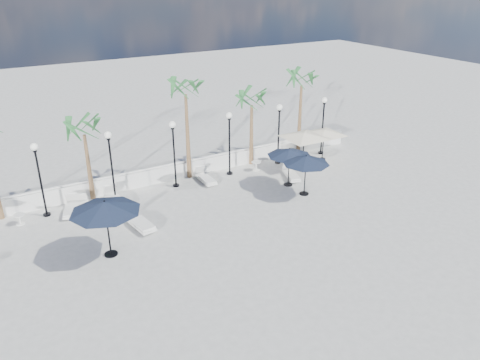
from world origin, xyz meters
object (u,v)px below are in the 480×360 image
parasol_cream_sq_b (304,133)px  parasol_cream_sq_a (324,130)px  lounger_4 (139,222)px  lounger_0 (81,206)px  lounger_5 (205,178)px  lounger_2 (71,208)px  lounger_3 (115,200)px  parasol_navy_left (105,207)px  parasol_navy_mid (290,153)px  parasol_navy_right (306,160)px  lounger_6 (291,174)px

parasol_cream_sq_b → parasol_cream_sq_a: bearing=8.9°
lounger_4 → parasol_cream_sq_a: 13.57m
lounger_0 → parasol_cream_sq_a: (15.26, -0.62, 1.80)m
lounger_4 → lounger_5: (5.06, 3.15, -0.03)m
lounger_2 → lounger_3: lounger_3 is taller
parasol_navy_left → lounger_2: bearing=97.5°
lounger_4 → parasol_navy_mid: bearing=-6.5°
parasol_navy_mid → parasol_navy_right: size_ratio=0.99×
lounger_6 → parasol_navy_mid: bearing=-116.5°
lounger_6 → parasol_navy_mid: 2.05m
lounger_0 → parasol_navy_left: (0.16, -4.87, 2.11)m
lounger_6 → parasol_cream_sq_b: bearing=52.6°
parasol_cream_sq_b → lounger_6: bearing=-146.1°
parasol_navy_right → lounger_0: bearing=159.1°
parasol_navy_mid → parasol_cream_sq_a: (4.26, 2.18, 0.01)m
lounger_2 → lounger_6: (12.24, -2.04, -0.00)m
lounger_5 → lounger_0: bearing=179.7°
lounger_6 → parasol_navy_right: bearing=-89.2°
lounger_4 → parasol_cream_sq_b: 11.80m
lounger_3 → lounger_6: bearing=-10.3°
lounger_0 → lounger_6: 11.94m
parasol_navy_mid → lounger_5: bearing=144.3°
lounger_3 → lounger_5: 5.40m
lounger_4 → lounger_6: bearing=-2.2°
lounger_4 → parasol_cream_sq_b: bearing=2.4°
lounger_3 → parasol_navy_mid: (9.29, -2.53, 1.72)m
parasol_cream_sq_a → parasol_cream_sq_b: bearing=-171.1°
lounger_4 → parasol_navy_right: size_ratio=0.87×
lounger_0 → parasol_cream_sq_a: size_ratio=0.39×
parasol_navy_right → lounger_4: bearing=173.2°
lounger_2 → parasol_navy_right: parasol_navy_right is taller
lounger_4 → parasol_cream_sq_a: bearing=2.1°
parasol_navy_right → lounger_2: bearing=159.9°
lounger_2 → parasol_cream_sq_b: size_ratio=0.43×
lounger_0 → lounger_3: 1.73m
lounger_3 → parasol_navy_right: parasol_navy_right is taller
lounger_2 → parasol_cream_sq_b: parasol_cream_sq_b is taller
lounger_3 → lounger_6: 10.21m
lounger_3 → parasol_cream_sq_b: size_ratio=0.45×
lounger_3 → parasol_cream_sq_b: bearing=-3.4°
lounger_6 → parasol_navy_right: parasol_navy_right is taller
lounger_0 → lounger_2: 0.48m
lounger_4 → parasol_cream_sq_a: parasol_cream_sq_a is taller
lounger_0 → lounger_6: size_ratio=0.87×
parasol_navy_mid → lounger_0: bearing=165.7°
parasol_navy_left → parasol_navy_right: 10.93m
lounger_5 → parasol_cream_sq_a: bearing=-4.7°
parasol_navy_left → parasol_navy_mid: 11.05m
parasol_navy_mid → lounger_2: bearing=166.3°
parasol_navy_left → parasol_cream_sq_b: size_ratio=0.62×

